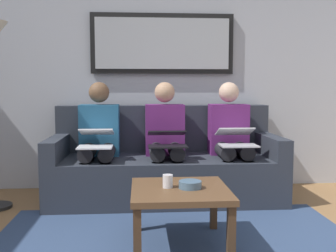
{
  "coord_description": "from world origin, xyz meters",
  "views": [
    {
      "loc": [
        0.25,
        1.71,
        1.08
      ],
      "look_at": [
        0.0,
        -1.7,
        0.75
      ],
      "focal_mm": 41.88,
      "sensor_mm": 36.0,
      "label": 1
    }
  ],
  "objects_px": {
    "person_left": "(230,136)",
    "laptop_silver": "(236,137)",
    "framed_mirror": "(163,44)",
    "cup": "(168,181)",
    "coffee_table": "(180,196)",
    "laptop_black": "(167,139)",
    "bowl": "(190,185)",
    "laptop_white": "(96,138)",
    "couch": "(165,166)",
    "person_right": "(99,138)",
    "person_middle": "(165,137)"
  },
  "relations": [
    {
      "from": "bowl",
      "to": "person_left",
      "type": "distance_m",
      "value": 1.29
    },
    {
      "from": "framed_mirror",
      "to": "person_left",
      "type": "xyz_separation_m",
      "value": [
        -0.64,
        0.46,
        -0.94
      ]
    },
    {
      "from": "cup",
      "to": "laptop_silver",
      "type": "relative_size",
      "value": 0.24
    },
    {
      "from": "framed_mirror",
      "to": "person_right",
      "type": "bearing_deg",
      "value": 35.53
    },
    {
      "from": "bowl",
      "to": "person_left",
      "type": "xyz_separation_m",
      "value": [
        -0.55,
        -1.16,
        0.18
      ]
    },
    {
      "from": "laptop_black",
      "to": "person_right",
      "type": "bearing_deg",
      "value": -21.15
    },
    {
      "from": "framed_mirror",
      "to": "laptop_silver",
      "type": "xyz_separation_m",
      "value": [
        -0.64,
        0.69,
        -0.92
      ]
    },
    {
      "from": "laptop_white",
      "to": "coffee_table",
      "type": "bearing_deg",
      "value": 126.01
    },
    {
      "from": "framed_mirror",
      "to": "cup",
      "type": "bearing_deg",
      "value": 87.89
    },
    {
      "from": "cup",
      "to": "bowl",
      "type": "relative_size",
      "value": 0.58
    },
    {
      "from": "cup",
      "to": "person_right",
      "type": "xyz_separation_m",
      "value": [
        0.58,
        -1.13,
        0.16
      ]
    },
    {
      "from": "person_left",
      "to": "laptop_black",
      "type": "bearing_deg",
      "value": 21.15
    },
    {
      "from": "laptop_black",
      "to": "couch",
      "type": "bearing_deg",
      "value": -90.0
    },
    {
      "from": "person_left",
      "to": "laptop_silver",
      "type": "xyz_separation_m",
      "value": [
        0.0,
        0.23,
        0.02
      ]
    },
    {
      "from": "couch",
      "to": "cup",
      "type": "xyz_separation_m",
      "value": [
        0.06,
        1.2,
        0.14
      ]
    },
    {
      "from": "framed_mirror",
      "to": "bowl",
      "type": "bearing_deg",
      "value": 93.28
    },
    {
      "from": "couch",
      "to": "framed_mirror",
      "type": "distance_m",
      "value": 1.3
    },
    {
      "from": "cup",
      "to": "laptop_white",
      "type": "distance_m",
      "value": 1.09
    },
    {
      "from": "person_right",
      "to": "laptop_white",
      "type": "height_order",
      "value": "person_right"
    },
    {
      "from": "coffee_table",
      "to": "person_left",
      "type": "bearing_deg",
      "value": -118.2
    },
    {
      "from": "bowl",
      "to": "couch",
      "type": "bearing_deg",
      "value": -85.69
    },
    {
      "from": "person_middle",
      "to": "laptop_black",
      "type": "relative_size",
      "value": 3.31
    },
    {
      "from": "framed_mirror",
      "to": "person_right",
      "type": "relative_size",
      "value": 1.33
    },
    {
      "from": "couch",
      "to": "laptop_silver",
      "type": "bearing_deg",
      "value": 154.66
    },
    {
      "from": "laptop_silver",
      "to": "person_right",
      "type": "bearing_deg",
      "value": -10.37
    },
    {
      "from": "laptop_black",
      "to": "laptop_white",
      "type": "distance_m",
      "value": 0.64
    },
    {
      "from": "laptop_silver",
      "to": "person_middle",
      "type": "distance_m",
      "value": 0.68
    },
    {
      "from": "laptop_silver",
      "to": "cup",
      "type": "bearing_deg",
      "value": 52.13
    },
    {
      "from": "couch",
      "to": "person_left",
      "type": "bearing_deg",
      "value": 173.87
    },
    {
      "from": "cup",
      "to": "person_left",
      "type": "height_order",
      "value": "person_left"
    },
    {
      "from": "cup",
      "to": "bowl",
      "type": "bearing_deg",
      "value": 169.94
    },
    {
      "from": "cup",
      "to": "person_middle",
      "type": "distance_m",
      "value": 1.15
    },
    {
      "from": "coffee_table",
      "to": "laptop_black",
      "type": "distance_m",
      "value": 0.94
    },
    {
      "from": "laptop_silver",
      "to": "laptop_black",
      "type": "bearing_deg",
      "value": 1.18
    },
    {
      "from": "bowl",
      "to": "laptop_silver",
      "type": "relative_size",
      "value": 0.42
    },
    {
      "from": "laptop_silver",
      "to": "bowl",
      "type": "bearing_deg",
      "value": 59.38
    },
    {
      "from": "couch",
      "to": "laptop_white",
      "type": "relative_size",
      "value": 5.78
    },
    {
      "from": "framed_mirror",
      "to": "laptop_silver",
      "type": "bearing_deg",
      "value": 132.79
    },
    {
      "from": "couch",
      "to": "laptop_silver",
      "type": "distance_m",
      "value": 0.78
    },
    {
      "from": "coffee_table",
      "to": "person_right",
      "type": "height_order",
      "value": "person_right"
    },
    {
      "from": "framed_mirror",
      "to": "person_left",
      "type": "height_order",
      "value": "framed_mirror"
    },
    {
      "from": "coffee_table",
      "to": "laptop_black",
      "type": "xyz_separation_m",
      "value": [
        0.02,
        -0.9,
        0.28
      ]
    },
    {
      "from": "laptop_silver",
      "to": "laptop_black",
      "type": "relative_size",
      "value": 1.08
    },
    {
      "from": "couch",
      "to": "laptop_black",
      "type": "relative_size",
      "value": 6.39
    },
    {
      "from": "framed_mirror",
      "to": "bowl",
      "type": "relative_size",
      "value": 9.75
    },
    {
      "from": "coffee_table",
      "to": "laptop_black",
      "type": "relative_size",
      "value": 1.92
    },
    {
      "from": "couch",
      "to": "framed_mirror",
      "type": "bearing_deg",
      "value": -90.0
    },
    {
      "from": "bowl",
      "to": "framed_mirror",
      "type": "bearing_deg",
      "value": -86.72
    },
    {
      "from": "laptop_black",
      "to": "bowl",
      "type": "bearing_deg",
      "value": 95.79
    },
    {
      "from": "bowl",
      "to": "laptop_silver",
      "type": "bearing_deg",
      "value": -120.62
    }
  ]
}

